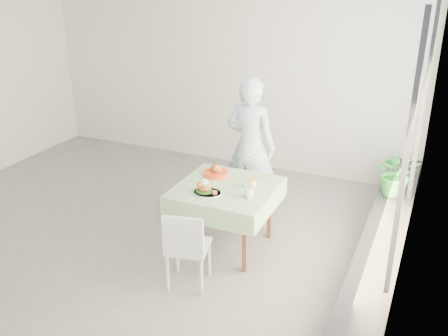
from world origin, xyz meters
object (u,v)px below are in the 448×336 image
at_px(diner, 250,146).
at_px(potted_plant, 397,173).
at_px(cafe_table, 226,210).
at_px(juice_cup_orange, 252,182).
at_px(main_dish, 206,189).
at_px(chair_near, 188,262).
at_px(chair_far, 246,194).

bearing_deg(diner, potted_plant, -173.11).
distance_m(cafe_table, juice_cup_orange, 0.45).
height_order(cafe_table, juice_cup_orange, juice_cup_orange).
bearing_deg(main_dish, potted_plant, 36.68).
relative_size(main_dish, potted_plant, 0.58).
bearing_deg(chair_near, cafe_table, 86.88).
relative_size(diner, potted_plant, 3.28).
distance_m(diner, potted_plant, 1.75).
xyz_separation_m(juice_cup_orange, potted_plant, (1.38, 0.99, -0.04)).
relative_size(chair_far, chair_near, 1.07).
relative_size(chair_near, main_dish, 2.70).
distance_m(chair_near, main_dish, 0.79).
distance_m(chair_far, chair_near, 1.64).
distance_m(main_dish, juice_cup_orange, 0.51).
height_order(cafe_table, chair_near, chair_near).
height_order(cafe_table, diner, diner).
bearing_deg(chair_far, diner, 88.43).
xyz_separation_m(diner, juice_cup_orange, (0.36, -0.86, -0.07)).
relative_size(main_dish, juice_cup_orange, 1.07).
bearing_deg(chair_near, diner, 91.54).
height_order(chair_far, main_dish, main_dish).
relative_size(cafe_table, chair_near, 1.25).
relative_size(cafe_table, chair_far, 1.17).
bearing_deg(main_dish, chair_near, -81.83).
relative_size(cafe_table, potted_plant, 1.94).
bearing_deg(juice_cup_orange, potted_plant, 35.72).
xyz_separation_m(cafe_table, potted_plant, (1.65, 1.07, 0.31)).
xyz_separation_m(cafe_table, main_dish, (-0.13, -0.25, 0.33)).
bearing_deg(diner, chair_far, 90.92).
distance_m(chair_far, potted_plant, 1.83).
height_order(diner, juice_cup_orange, diner).
height_order(chair_near, juice_cup_orange, juice_cup_orange).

